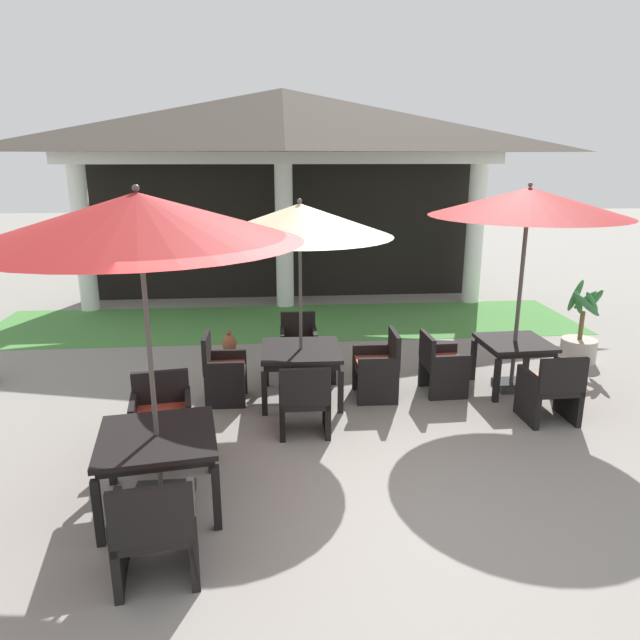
{
  "coord_description": "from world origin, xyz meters",
  "views": [
    {
      "loc": [
        -0.29,
        -4.69,
        3.13
      ],
      "look_at": [
        0.33,
        2.5,
        1.08
      ],
      "focal_mm": 32.39,
      "sensor_mm": 36.0,
      "label": 1
    }
  ],
  "objects_px": {
    "patio_chair_mid_right_east": "(378,367)",
    "potted_palm_right_edge": "(580,340)",
    "patio_umbrella_mid_left": "(529,204)",
    "patio_chair_mid_left_west": "(441,365)",
    "patio_chair_mid_left_south": "(551,389)",
    "patio_table_mid_right": "(301,355)",
    "patio_table_near_foreground": "(157,443)",
    "patio_umbrella_near_foreground": "(138,221)",
    "patio_chair_mid_right_north": "(299,346)",
    "patio_table_mid_left": "(515,348)",
    "patio_umbrella_mid_right": "(300,221)",
    "patio_chair_near_foreground_south": "(155,530)",
    "patio_chair_mid_right_south": "(305,401)",
    "patio_chair_mid_right_west": "(223,372)",
    "patio_chair_near_foreground_north": "(162,418)",
    "terracotta_urn": "(229,343)"
  },
  "relations": [
    {
      "from": "patio_table_near_foreground",
      "to": "potted_palm_right_edge",
      "type": "bearing_deg",
      "value": 30.2
    },
    {
      "from": "patio_chair_mid_left_south",
      "to": "patio_chair_mid_left_west",
      "type": "relative_size",
      "value": 1.06
    },
    {
      "from": "patio_umbrella_near_foreground",
      "to": "potted_palm_right_edge",
      "type": "relative_size",
      "value": 2.24
    },
    {
      "from": "patio_chair_mid_right_west",
      "to": "patio_umbrella_mid_right",
      "type": "bearing_deg",
      "value": 90.0
    },
    {
      "from": "patio_chair_mid_right_south",
      "to": "patio_chair_mid_right_north",
      "type": "bearing_deg",
      "value": 90.0
    },
    {
      "from": "patio_chair_near_foreground_south",
      "to": "patio_chair_mid_right_east",
      "type": "height_order",
      "value": "same"
    },
    {
      "from": "patio_chair_near_foreground_north",
      "to": "patio_chair_mid_left_south",
      "type": "height_order",
      "value": "patio_chair_mid_left_south"
    },
    {
      "from": "patio_chair_mid_right_north",
      "to": "patio_chair_mid_right_west",
      "type": "bearing_deg",
      "value": 44.91
    },
    {
      "from": "patio_chair_mid_right_north",
      "to": "patio_chair_mid_right_east",
      "type": "distance_m",
      "value": 1.45
    },
    {
      "from": "patio_chair_mid_right_east",
      "to": "potted_palm_right_edge",
      "type": "height_order",
      "value": "potted_palm_right_edge"
    },
    {
      "from": "patio_chair_mid_right_south",
      "to": "patio_table_mid_left",
      "type": "bearing_deg",
      "value": 21.66
    },
    {
      "from": "patio_chair_mid_left_south",
      "to": "patio_table_mid_right",
      "type": "height_order",
      "value": "patio_chair_mid_left_south"
    },
    {
      "from": "patio_umbrella_mid_right",
      "to": "patio_chair_mid_right_west",
      "type": "xyz_separation_m",
      "value": [
        -1.03,
        0.02,
        -1.95
      ]
    },
    {
      "from": "potted_palm_right_edge",
      "to": "patio_chair_mid_left_west",
      "type": "bearing_deg",
      "value": -158.04
    },
    {
      "from": "patio_chair_mid_left_south",
      "to": "patio_chair_mid_right_west",
      "type": "height_order",
      "value": "patio_chair_mid_right_west"
    },
    {
      "from": "patio_table_mid_left",
      "to": "patio_chair_mid_right_west",
      "type": "xyz_separation_m",
      "value": [
        -3.97,
        -0.08,
        -0.19
      ]
    },
    {
      "from": "patio_chair_mid_right_south",
      "to": "patio_chair_mid_right_west",
      "type": "xyz_separation_m",
      "value": [
        -1.01,
        1.04,
        -0.0
      ]
    },
    {
      "from": "patio_chair_mid_right_east",
      "to": "patio_chair_mid_left_south",
      "type": "bearing_deg",
      "value": -114.33
    },
    {
      "from": "patio_chair_near_foreground_south",
      "to": "patio_table_mid_right",
      "type": "height_order",
      "value": "patio_chair_near_foreground_south"
    },
    {
      "from": "patio_chair_mid_right_west",
      "to": "patio_chair_mid_right_east",
      "type": "bearing_deg",
      "value": 90.0
    },
    {
      "from": "patio_chair_near_foreground_south",
      "to": "patio_chair_mid_right_west",
      "type": "distance_m",
      "value": 3.35
    },
    {
      "from": "patio_table_mid_left",
      "to": "patio_chair_mid_right_north",
      "type": "relative_size",
      "value": 1.05
    },
    {
      "from": "patio_chair_near_foreground_north",
      "to": "patio_table_mid_left",
      "type": "xyz_separation_m",
      "value": [
        4.51,
        1.45,
        0.18
      ]
    },
    {
      "from": "patio_table_mid_left",
      "to": "patio_chair_mid_left_south",
      "type": "distance_m",
      "value": 1.05
    },
    {
      "from": "patio_chair_near_foreground_north",
      "to": "patio_chair_mid_left_west",
      "type": "relative_size",
      "value": 1.05
    },
    {
      "from": "patio_table_mid_left",
      "to": "patio_chair_near_foreground_north",
      "type": "bearing_deg",
      "value": -162.21
    },
    {
      "from": "patio_umbrella_mid_right",
      "to": "patio_chair_near_foreground_south",
      "type": "bearing_deg",
      "value": -111.04
    },
    {
      "from": "patio_umbrella_near_foreground",
      "to": "patio_chair_mid_left_south",
      "type": "height_order",
      "value": "patio_umbrella_near_foreground"
    },
    {
      "from": "patio_table_mid_right",
      "to": "patio_chair_mid_right_east",
      "type": "relative_size",
      "value": 1.14
    },
    {
      "from": "patio_table_mid_right",
      "to": "patio_chair_mid_right_north",
      "type": "distance_m",
      "value": 1.05
    },
    {
      "from": "patio_umbrella_near_foreground",
      "to": "patio_chair_mid_right_west",
      "type": "distance_m",
      "value": 3.26
    },
    {
      "from": "patio_chair_mid_right_south",
      "to": "potted_palm_right_edge",
      "type": "height_order",
      "value": "potted_palm_right_edge"
    },
    {
      "from": "patio_chair_mid_left_south",
      "to": "patio_umbrella_mid_right",
      "type": "distance_m",
      "value": 3.68
    },
    {
      "from": "patio_chair_near_foreground_north",
      "to": "patio_chair_mid_right_west",
      "type": "bearing_deg",
      "value": -120.16
    },
    {
      "from": "patio_table_near_foreground",
      "to": "patio_umbrella_near_foreground",
      "type": "distance_m",
      "value": 2.0
    },
    {
      "from": "patio_chair_mid_left_west",
      "to": "patio_chair_mid_right_east",
      "type": "xyz_separation_m",
      "value": [
        -0.88,
        -0.07,
        0.03
      ]
    },
    {
      "from": "patio_chair_mid_right_west",
      "to": "patio_chair_near_foreground_north",
      "type": "bearing_deg",
      "value": -20.74
    },
    {
      "from": "patio_umbrella_mid_left",
      "to": "patio_chair_mid_left_west",
      "type": "bearing_deg",
      "value": -177.76
    },
    {
      "from": "patio_umbrella_mid_left",
      "to": "patio_chair_mid_left_south",
      "type": "bearing_deg",
      "value": -87.76
    },
    {
      "from": "patio_table_near_foreground",
      "to": "patio_chair_near_foreground_south",
      "type": "distance_m",
      "value": 1.02
    },
    {
      "from": "patio_chair_mid_left_south",
      "to": "patio_table_mid_right",
      "type": "distance_m",
      "value": 3.13
    },
    {
      "from": "patio_umbrella_mid_right",
      "to": "patio_chair_mid_right_east",
      "type": "bearing_deg",
      "value": -0.92
    },
    {
      "from": "potted_palm_right_edge",
      "to": "patio_chair_mid_right_south",
      "type": "bearing_deg",
      "value": -154.78
    },
    {
      "from": "patio_chair_mid_right_north",
      "to": "patio_table_mid_left",
      "type": "bearing_deg",
      "value": 163.24
    },
    {
      "from": "patio_chair_mid_right_east",
      "to": "potted_palm_right_edge",
      "type": "xyz_separation_m",
      "value": [
        3.4,
        1.08,
        -0.06
      ]
    },
    {
      "from": "patio_chair_mid_right_north",
      "to": "terracotta_urn",
      "type": "height_order",
      "value": "patio_chair_mid_right_north"
    },
    {
      "from": "patio_chair_near_foreground_south",
      "to": "patio_chair_mid_right_west",
      "type": "bearing_deg",
      "value": 77.22
    },
    {
      "from": "patio_umbrella_near_foreground",
      "to": "patio_umbrella_mid_left",
      "type": "bearing_deg",
      "value": 29.12
    },
    {
      "from": "patio_chair_mid_right_north",
      "to": "patio_umbrella_mid_left",
      "type": "bearing_deg",
      "value": 163.24
    },
    {
      "from": "patio_table_mid_left",
      "to": "patio_umbrella_mid_right",
      "type": "relative_size",
      "value": 0.35
    }
  ]
}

